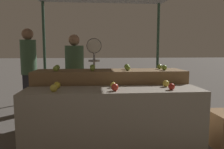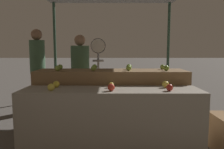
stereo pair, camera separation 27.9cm
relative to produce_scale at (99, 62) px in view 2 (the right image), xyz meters
name	(u,v)px [view 2 (the right image)]	position (x,y,z in m)	size (l,w,h in m)	color
display_counter_front	(112,120)	(0.23, -1.15, -0.67)	(2.26, 0.55, 0.81)	gray
display_counter_back	(112,102)	(0.23, -0.55, -0.58)	(2.26, 0.55, 0.99)	olive
apple_front_0	(52,87)	(-0.49, -1.27, -0.22)	(0.09, 0.09, 0.09)	gold
apple_front_1	(111,87)	(0.23, -1.27, -0.22)	(0.09, 0.09, 0.09)	red
apple_front_2	(170,88)	(0.94, -1.27, -0.23)	(0.08, 0.08, 0.08)	#B72D23
apple_front_3	(57,84)	(-0.49, -1.04, -0.23)	(0.09, 0.09, 0.09)	gold
apple_front_4	(112,85)	(0.23, -1.04, -0.23)	(0.07, 0.07, 0.07)	yellow
apple_front_5	(166,84)	(0.94, -1.04, -0.23)	(0.09, 0.09, 0.09)	yellow
apple_back_0	(58,68)	(-0.56, -0.67, -0.05)	(0.08, 0.08, 0.08)	#8EB247
apple_back_1	(94,68)	(-0.03, -0.65, -0.05)	(0.07, 0.07, 0.07)	#8EB247
apple_back_2	(129,68)	(0.49, -0.65, -0.05)	(0.08, 0.08, 0.08)	#84AD3D
apple_back_3	(167,68)	(1.05, -0.65, -0.05)	(0.08, 0.08, 0.08)	#84AD3D
apple_back_4	(61,67)	(-0.57, -0.45, -0.05)	(0.08, 0.08, 0.08)	#7AA338
apple_back_5	(95,67)	(-0.03, -0.43, -0.05)	(0.08, 0.08, 0.08)	#7AA338
apple_back_6	(129,67)	(0.51, -0.45, -0.04)	(0.08, 0.08, 0.08)	#7AA338
apple_back_7	(163,67)	(1.04, -0.44, -0.05)	(0.08, 0.08, 0.08)	#8EB247
produce_scale	(99,62)	(0.00, 0.00, 0.00)	(0.26, 0.20, 1.50)	#99999E
person_vendor_at_scale	(81,70)	(-0.37, 0.33, -0.17)	(0.47, 0.47, 1.58)	#2D2D38
person_customer_left	(38,63)	(-1.32, 0.71, -0.07)	(0.38, 0.38, 1.72)	#2D2D38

